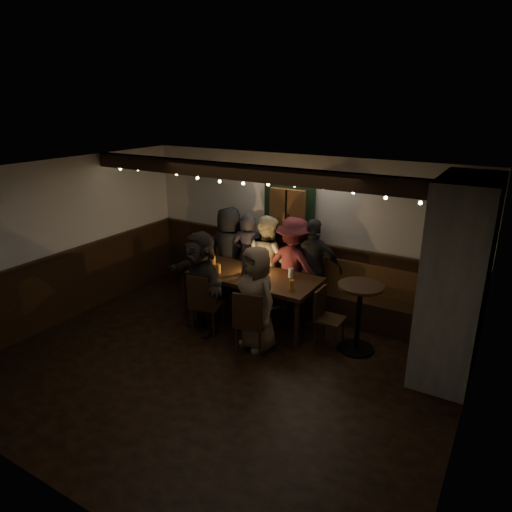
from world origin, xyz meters
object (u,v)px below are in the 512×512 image
Objects in this scene: person_c at (267,261)px; person_f at (201,282)px; chair_end at (325,313)px; person_g at (257,298)px; dining_table at (249,278)px; chair_near_right at (250,319)px; high_top at (359,309)px; person_e at (313,268)px; chair_near_left at (204,301)px; person_a at (229,252)px; person_d at (293,265)px; person_b at (248,257)px.

person_f is (-0.38, -1.39, 0.01)m from person_c.
person_g is at bearing -142.14° from chair_end.
person_c is (-0.07, 0.71, 0.07)m from dining_table.
chair_near_right is 1.06m from person_f.
high_top is 2.04m from person_c.
high_top is 0.62× the size of person_e.
chair_end is at bearing -175.61° from high_top.
person_f reaches higher than dining_table.
high_top reaches higher than dining_table.
person_e reaches higher than chair_end.
chair_near_left is 0.60× the size of person_f.
chair_end is 0.53× the size of person_f.
chair_near_right is 1.15m from chair_end.
person_a is at bearing 23.86° from person_c.
high_top is 0.62× the size of person_d.
person_a is 1.02× the size of person_f.
person_f is at bearing -123.32° from dining_table.
chair_end is (0.79, 0.83, -0.06)m from chair_near_right.
person_a is 1.03× the size of person_b.
person_e is 1.02× the size of person_f.
person_d is at bearing 140.69° from chair_end.
person_f is (-0.10, 0.06, 0.26)m from chair_near_left.
person_e is at bearing -159.68° from person_d.
person_e is at bearing 72.53° from person_f.
chair_end is at bearing 156.12° from person_a.
person_d is at bearing 114.84° from person_g.
person_e is at bearing 82.40° from chair_near_right.
chair_near_right is (0.90, -0.14, -0.01)m from chair_near_left.
person_b and person_c have the same top height.
person_a is at bearing 160.70° from chair_end.
person_d reaches higher than high_top.
high_top is 1.46m from person_g.
chair_near_left is 0.60× the size of person_e.
person_d is at bearing 60.96° from chair_near_left.
person_g is (-0.80, -0.62, 0.29)m from chair_end.
chair_near_right is at bearing 135.66° from person_c.
person_a is 1.01× the size of person_e.
person_a is at bearing -24.92° from person_b.
person_d is 1.36m from person_g.
chair_near_left is at bearing -8.94° from person_f.
person_b is (-1.00, 1.58, 0.26)m from chair_near_right.
person_d is (-1.39, 0.70, 0.18)m from high_top.
person_c is (-1.90, 0.73, 0.16)m from high_top.
high_top is at bearing -176.61° from person_c.
chair_near_left is 1.89m from person_e.
person_d is (0.89, -0.01, 0.02)m from person_b.
person_a reaches higher than dining_table.
person_b is at bearing 171.44° from person_a.
dining_table is 2.21× the size of high_top.
chair_end is 1.06m from person_g.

